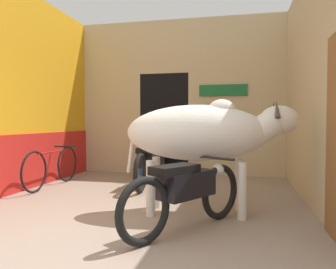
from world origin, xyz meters
TOP-DOWN VIEW (x-y plane):
  - ground_plane at (0.00, 0.00)m, footprint 30.00×30.00m
  - wall_left_shopfront at (-2.40, 2.38)m, footprint 0.25×4.79m
  - wall_back_with_doorway at (-0.14, 5.06)m, footprint 4.64×0.93m
  - wall_right_with_door at (2.40, 2.34)m, footprint 0.22×4.79m
  - cow at (0.88, 1.70)m, footprint 2.21×0.89m
  - motorcycle_near at (0.78, 0.98)m, footprint 1.10×1.65m
  - motorcycle_far at (-0.29, 3.28)m, footprint 0.58×1.85m
  - bicycle at (-2.02, 2.88)m, footprint 0.44×1.80m
  - shopkeeper_seated at (-0.38, 4.36)m, footprint 0.45×0.33m
  - plastic_stool at (-0.77, 4.52)m, footprint 0.29×0.29m

SIDE VIEW (x-z plane):
  - ground_plane at x=0.00m, z-range 0.00..0.00m
  - plastic_stool at x=-0.77m, z-range 0.02..0.46m
  - bicycle at x=-2.02m, z-range 0.00..0.73m
  - motorcycle_far at x=-0.29m, z-range 0.05..0.83m
  - motorcycle_near at x=0.78m, z-range 0.05..0.83m
  - shopkeeper_seated at x=-0.38m, z-range 0.02..1.18m
  - cow at x=0.88m, z-range 0.31..1.79m
  - wall_back_with_doorway at x=-0.14m, z-range -0.24..3.28m
  - wall_left_shopfront at x=-2.40m, z-range -0.06..3.45m
  - wall_right_with_door at x=2.40m, z-range -0.02..3.49m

